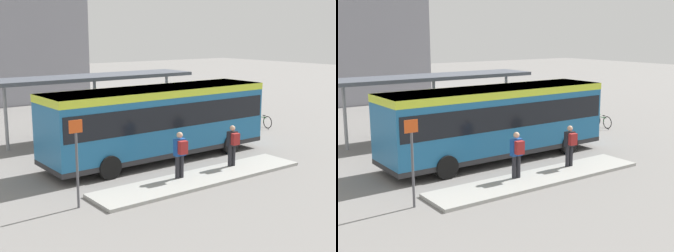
# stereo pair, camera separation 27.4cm
# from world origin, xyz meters

# --- Properties ---
(ground_plane) EXTENTS (120.00, 120.00, 0.00)m
(ground_plane) POSITION_xyz_m (0.00, 0.00, 0.00)
(ground_plane) COLOR slate
(curb_island) EXTENTS (8.90, 1.80, 0.12)m
(curb_island) POSITION_xyz_m (-0.39, -3.36, 0.06)
(curb_island) COLOR #9E9E99
(curb_island) RESTS_ON ground_plane
(city_bus) EXTENTS (10.21, 2.77, 3.11)m
(city_bus) POSITION_xyz_m (0.01, 0.00, 1.82)
(city_bus) COLOR #1E6093
(city_bus) RESTS_ON ground_plane
(pedestrian_waiting) EXTENTS (0.43, 0.45, 1.66)m
(pedestrian_waiting) POSITION_xyz_m (1.48, -3.02, 1.07)
(pedestrian_waiting) COLOR #232328
(pedestrian_waiting) RESTS_ON curb_island
(pedestrian_companion) EXTENTS (0.44, 0.46, 1.73)m
(pedestrian_companion) POSITION_xyz_m (-1.17, -3.02, 1.11)
(pedestrian_companion) COLOR #232328
(pedestrian_companion) RESTS_ON curb_island
(bicycle_green) EXTENTS (0.48, 1.67, 0.72)m
(bicycle_green) POSITION_xyz_m (8.94, 2.18, 0.36)
(bicycle_green) COLOR black
(bicycle_green) RESTS_ON ground_plane
(bicycle_black) EXTENTS (0.48, 1.55, 0.67)m
(bicycle_black) POSITION_xyz_m (8.72, 2.90, 0.34)
(bicycle_black) COLOR black
(bicycle_black) RESTS_ON ground_plane
(bicycle_red) EXTENTS (0.48, 1.80, 0.78)m
(bicycle_red) POSITION_xyz_m (8.93, 3.62, 0.39)
(bicycle_red) COLOR black
(bicycle_red) RESTS_ON ground_plane
(station_shelter) EXTENTS (10.82, 2.53, 3.26)m
(station_shelter) POSITION_xyz_m (-0.19, 5.40, 3.10)
(station_shelter) COLOR #4C515B
(station_shelter) RESTS_ON ground_plane
(potted_planter_near_shelter) EXTENTS (0.82, 0.82, 1.23)m
(potted_planter_near_shelter) POSITION_xyz_m (1.75, 3.42, 0.64)
(potted_planter_near_shelter) COLOR slate
(potted_planter_near_shelter) RESTS_ON ground_plane
(potted_planter_far_side) EXTENTS (0.85, 0.85, 1.33)m
(potted_planter_far_side) POSITION_xyz_m (3.09, 2.88, 0.70)
(potted_planter_far_side) COLOR slate
(potted_planter_far_side) RESTS_ON ground_plane
(platform_sign) EXTENTS (0.44, 0.08, 2.80)m
(platform_sign) POSITION_xyz_m (-5.38, -3.23, 1.56)
(platform_sign) COLOR #4C4C51
(platform_sign) RESTS_ON ground_plane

